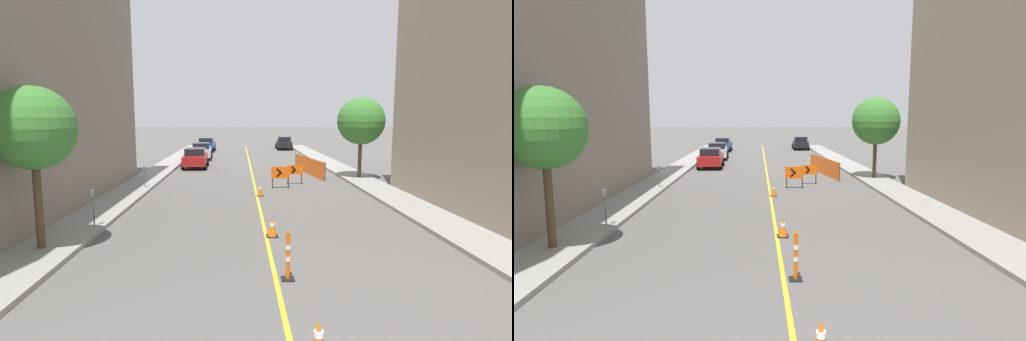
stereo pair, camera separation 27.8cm
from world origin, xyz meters
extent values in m
cube|color=gold|center=(0.00, 25.80, 0.00)|extent=(0.12, 51.60, 0.01)
cube|color=gray|center=(-6.88, 25.80, 0.08)|extent=(2.01, 51.60, 0.16)
cube|color=gray|center=(6.88, 25.80, 0.08)|extent=(2.01, 51.60, 0.16)
cone|color=orange|center=(0.42, 3.06, 0.38)|extent=(0.33, 0.33, 0.69)
cylinder|color=white|center=(0.42, 3.06, 0.46)|extent=(0.17, 0.17, 0.11)
cube|color=black|center=(0.21, 10.10, 0.01)|extent=(0.41, 0.41, 0.03)
cone|color=orange|center=(0.21, 10.10, 0.34)|extent=(0.32, 0.32, 0.62)
cylinder|color=white|center=(0.21, 10.10, 0.42)|extent=(0.17, 0.17, 0.10)
cube|color=black|center=(0.17, 17.18, 0.01)|extent=(0.35, 0.35, 0.03)
cone|color=orange|center=(0.17, 17.18, 0.34)|extent=(0.28, 0.28, 0.62)
cylinder|color=white|center=(0.17, 17.18, 0.41)|extent=(0.14, 0.14, 0.10)
cube|color=black|center=(0.31, 6.43, 0.02)|extent=(0.34, 0.34, 0.04)
cylinder|color=#EF560C|center=(0.31, 6.43, 0.61)|extent=(0.11, 0.11, 1.15)
cylinder|color=white|center=(0.31, 6.43, 0.55)|extent=(0.12, 0.12, 0.12)
cylinder|color=white|center=(0.31, 6.43, 0.87)|extent=(0.12, 0.12, 0.12)
sphere|color=#EF560C|center=(0.31, 6.43, 1.22)|extent=(0.12, 0.12, 0.12)
cube|color=#EF560C|center=(1.46, 19.34, 0.92)|extent=(1.07, 0.09, 0.68)
cube|color=black|center=(1.38, 19.30, 1.02)|extent=(0.33, 0.03, 0.33)
cube|color=black|center=(1.38, 19.30, 0.83)|extent=(0.33, 0.03, 0.33)
cylinder|color=black|center=(1.00, 19.34, 0.29)|extent=(0.06, 0.06, 0.58)
cylinder|color=black|center=(1.91, 19.34, 0.29)|extent=(0.06, 0.06, 0.58)
cube|color=#EF560C|center=(2.47, 20.67, 0.91)|extent=(0.99, 0.10, 0.57)
cube|color=black|center=(2.40, 20.62, 0.99)|extent=(0.28, 0.03, 0.28)
cube|color=black|center=(2.40, 20.62, 0.83)|extent=(0.28, 0.03, 0.28)
cylinder|color=black|center=(2.05, 20.67, 0.31)|extent=(0.06, 0.06, 0.63)
cylinder|color=black|center=(2.90, 20.67, 0.31)|extent=(0.06, 0.06, 0.63)
cube|color=#EF560C|center=(4.06, 24.85, 0.60)|extent=(1.02, 6.33, 1.19)
cylinder|color=#262626|center=(4.56, 21.69, 0.60)|extent=(0.05, 0.05, 1.19)
cylinder|color=#262626|center=(3.56, 28.02, 0.60)|extent=(0.05, 0.05, 1.19)
cube|color=maroon|center=(-4.45, 28.93, 0.68)|extent=(1.95, 4.36, 0.72)
cube|color=black|center=(-4.45, 28.72, 1.31)|extent=(1.60, 1.99, 0.55)
cylinder|color=black|center=(-5.30, 30.26, 0.32)|extent=(0.24, 0.65, 0.64)
cylinder|color=black|center=(-3.59, 30.26, 0.32)|extent=(0.24, 0.65, 0.64)
cylinder|color=black|center=(-5.30, 27.60, 0.32)|extent=(0.24, 0.65, 0.64)
cylinder|color=black|center=(-3.59, 27.60, 0.32)|extent=(0.24, 0.65, 0.64)
cube|color=#B7B7BC|center=(-4.54, 35.29, 0.68)|extent=(2.05, 4.40, 0.72)
cube|color=black|center=(-4.54, 35.07, 1.31)|extent=(1.64, 2.02, 0.55)
cylinder|color=black|center=(-5.40, 36.62, 0.32)|extent=(0.26, 0.65, 0.64)
cylinder|color=black|center=(-3.69, 36.62, 0.32)|extent=(0.26, 0.65, 0.64)
cylinder|color=black|center=(-5.40, 33.95, 0.32)|extent=(0.26, 0.65, 0.64)
cylinder|color=black|center=(-3.69, 33.95, 0.32)|extent=(0.26, 0.65, 0.64)
cube|color=navy|center=(-4.73, 43.89, 0.68)|extent=(1.90, 4.34, 0.72)
cube|color=black|center=(-4.73, 43.68, 1.31)|extent=(1.57, 1.97, 0.55)
cylinder|color=black|center=(-5.59, 45.22, 0.32)|extent=(0.23, 0.64, 0.64)
cylinder|color=black|center=(-3.88, 45.22, 0.32)|extent=(0.23, 0.64, 0.64)
cylinder|color=black|center=(-5.59, 42.56, 0.32)|extent=(0.23, 0.64, 0.64)
cylinder|color=black|center=(-3.88, 42.56, 0.32)|extent=(0.23, 0.64, 0.64)
cube|color=black|center=(4.67, 46.28, 0.68)|extent=(2.03, 4.39, 0.72)
cube|color=black|center=(4.67, 46.06, 1.31)|extent=(1.63, 2.02, 0.55)
cylinder|color=black|center=(3.82, 47.61, 0.32)|extent=(0.26, 0.65, 0.64)
cylinder|color=black|center=(5.53, 47.61, 0.32)|extent=(0.26, 0.65, 0.64)
cylinder|color=black|center=(3.82, 44.94, 0.32)|extent=(0.26, 0.65, 0.64)
cylinder|color=black|center=(5.53, 44.94, 0.32)|extent=(0.26, 0.65, 0.64)
cylinder|color=#4C4C51|center=(-6.22, 11.13, 0.70)|extent=(0.05, 0.05, 1.09)
cube|color=#565B60|center=(-6.22, 11.13, 1.36)|extent=(0.12, 0.10, 0.22)
sphere|color=#565B60|center=(-6.22, 11.13, 1.47)|extent=(0.11, 0.11, 0.11)
cylinder|color=#4C4C51|center=(-6.22, 19.10, 0.64)|extent=(0.05, 0.05, 0.96)
cube|color=#565B60|center=(-6.22, 19.10, 1.23)|extent=(0.12, 0.10, 0.22)
sphere|color=#565B60|center=(-6.22, 19.10, 1.34)|extent=(0.11, 0.11, 0.11)
cylinder|color=#4C3823|center=(-6.98, 8.77, 1.52)|extent=(0.24, 0.24, 2.72)
sphere|color=#38752D|center=(-6.98, 8.77, 3.80)|extent=(2.48, 2.48, 2.48)
cylinder|color=#4C3823|center=(6.98, 22.39, 1.42)|extent=(0.24, 0.24, 2.52)
sphere|color=#38752D|center=(6.98, 22.39, 3.82)|extent=(3.05, 3.05, 3.05)
camera|label=1|loc=(-0.93, -3.27, 4.16)|focal=28.00mm
camera|label=2|loc=(-0.65, -3.28, 4.16)|focal=28.00mm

